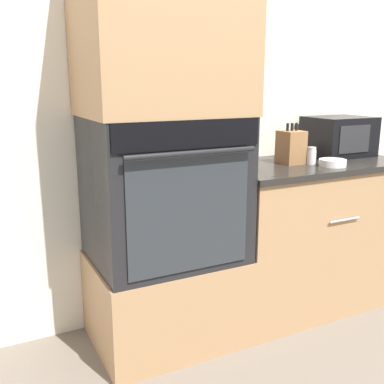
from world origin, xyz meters
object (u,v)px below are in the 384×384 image
Objects in this scene: knife_block at (291,147)px; condiment_jar_mid at (279,152)px; wall_oven at (164,189)px; condiment_jar_near at (311,156)px; bowl at (333,163)px; microwave at (339,136)px.

knife_block reaches higher than condiment_jar_mid.
condiment_jar_near is (0.91, -0.07, 0.12)m from wall_oven.
condiment_jar_near reaches higher than bowl.
condiment_jar_mid is at bearing 100.92° from bowl.
wall_oven is 1.87× the size of microwave.
condiment_jar_mid is (-0.08, 0.40, 0.01)m from bowl.
microwave is at bearing -16.68° from condiment_jar_mid.
bowl is 2.26× the size of condiment_jar_mid.
wall_oven is 11.04× the size of condiment_jar_mid.
microwave is 5.89× the size of condiment_jar_mid.
wall_oven is at bearing -179.16° from knife_block.
bowl is at bearing -137.77° from microwave.
condiment_jar_near is at bearing -41.10° from knife_block.
microwave is 0.48m from knife_block.
knife_block is (0.82, 0.01, 0.16)m from wall_oven.
condiment_jar_mid is (-0.01, 0.29, -0.02)m from condiment_jar_near.
wall_oven is 1.31m from microwave.
wall_oven is at bearing 170.20° from bowl.
condiment_jar_near is (-0.07, 0.10, 0.03)m from bowl.
knife_block is at bearing 131.48° from bowl.
wall_oven is at bearing -175.05° from microwave.
microwave is 0.43m from condiment_jar_near.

